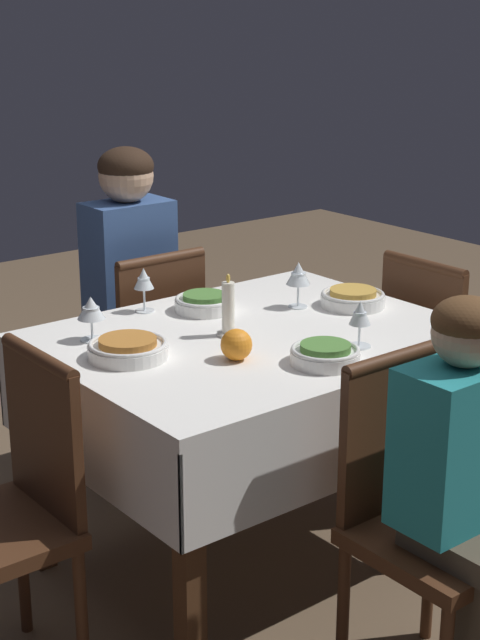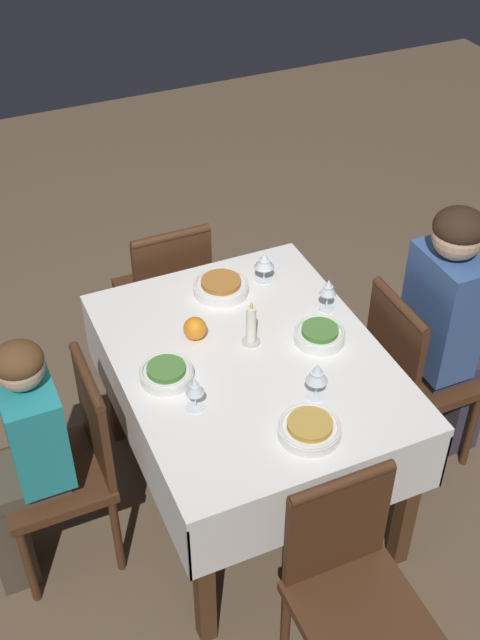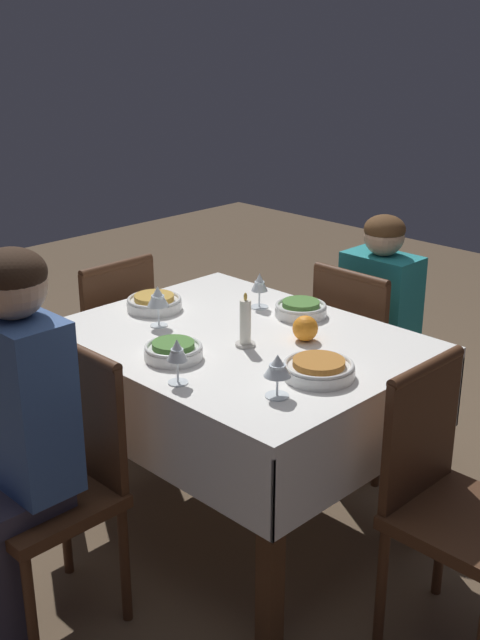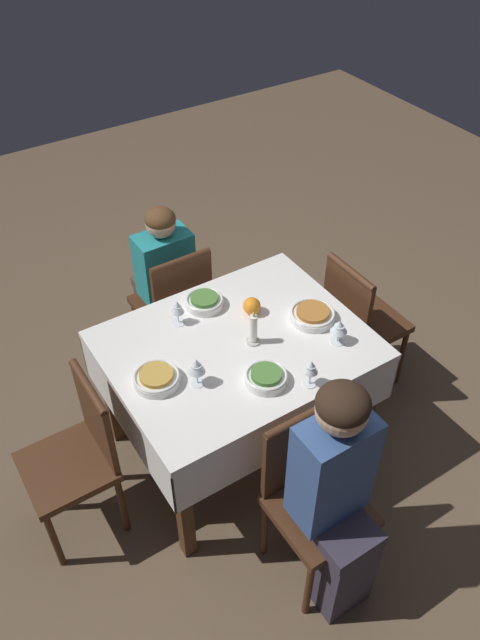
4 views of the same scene
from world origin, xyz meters
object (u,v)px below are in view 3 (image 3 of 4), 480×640
bowl_east (319,368)px  orange_fruit (305,328)px  chair_west (106,345)px  wine_glass_west (158,297)px  wine_glass_east (277,367)px  bowl_north (301,309)px  chair_north (363,356)px  wine_glass_south (177,352)px  candle_centerpiece (245,325)px  bowl_south (173,350)px  bowl_west (154,302)px  dining_table (239,366)px  wine_glass_north (259,284)px  chair_south (60,476)px  person_adult_denim (12,434)px  chair_east (449,496)px  person_child_teal (387,326)px

bowl_east → orange_fruit: orange_fruit is taller
chair_west → wine_glass_west: size_ratio=5.94×
wine_glass_east → orange_fruit: wine_glass_east is taller
orange_fruit → bowl_north: bearing=134.3°
wine_glass_east → bowl_east: bearing=90.6°
chair_north → orange_fruit: (0.15, -0.55, 0.31)m
wine_glass_south → candle_centerpiece: 0.35m
bowl_south → bowl_west: (-0.40, 0.25, -0.00)m
dining_table → candle_centerpiece: 0.19m
bowl_north → wine_glass_west: (-0.29, -0.43, 0.08)m
bowl_south → orange_fruit: 0.46m
chair_west → bowl_west: chair_west is taller
chair_north → wine_glass_north: wine_glass_north is taller
chair_south → bowl_west: 0.81m
chair_south → candle_centerpiece: 0.75m
bowl_north → candle_centerpiece: candle_centerpiece is taller
bowl_south → candle_centerpiece: candle_centerpiece is taller
dining_table → wine_glass_east: size_ratio=9.09×
person_adult_denim → orange_fruit: person_adult_denim is taller
chair_west → wine_glass_north: size_ratio=6.50×
bowl_south → wine_glass_south: bearing=-36.7°
dining_table → orange_fruit: 0.27m
bowl_north → candle_centerpiece: 0.35m
bowl_south → bowl_north: 0.58m
bowl_south → wine_glass_north: size_ratio=1.39×
chair_east → bowl_west: chair_east is taller
bowl_east → bowl_south: bearing=-152.6°
chair_south → wine_glass_north: size_ratio=6.50×
bowl_south → bowl_north: same height
bowl_south → bowl_east: 0.47m
wine_glass_north → candle_centerpiece: candle_centerpiece is taller
bowl_west → wine_glass_east: bearing=-15.1°
bowl_south → wine_glass_north: bearing=104.4°
chair_east → wine_glass_west: (-1.09, -0.16, 0.37)m
chair_south → bowl_north: size_ratio=4.66×
bowl_north → orange_fruit: 0.24m
chair_west → person_adult_denim: (0.75, -0.85, 0.20)m
chair_south → candle_centerpiece: size_ratio=4.72×
wine_glass_west → person_child_teal: bearing=72.5°
wine_glass_north → orange_fruit: size_ratio=1.56×
bowl_west → orange_fruit: orange_fruit is taller
chair_south → wine_glass_west: size_ratio=5.94×
person_adult_denim → orange_fruit: size_ratio=14.02×
wine_glass_north → bowl_south: bearing=-75.6°
bowl_west → person_adult_denim: bearing=-66.3°
orange_fruit → wine_glass_west: bearing=-150.1°
dining_table → bowl_west: 0.44m
person_child_teal → bowl_east: size_ratio=4.82×
person_adult_denim → wine_glass_east: 0.77m
bowl_east → candle_centerpiece: candle_centerpiece is taller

